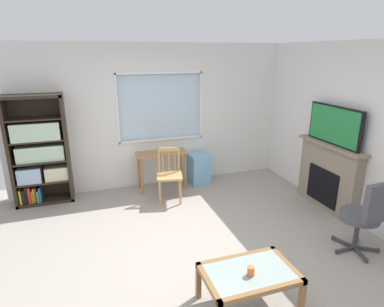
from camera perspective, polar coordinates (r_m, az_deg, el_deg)
name	(u,v)px	position (r m, az deg, el deg)	size (l,w,h in m)	color
ground	(194,253)	(4.29, 0.38, -17.23)	(6.07, 5.90, 0.02)	#9E9389
wall_back_with_window	(150,118)	(6.00, -7.46, 6.31)	(5.07, 0.15, 2.60)	silver
wall_right	(369,137)	(5.14, 29.00, 2.57)	(0.12, 5.10, 2.60)	silver
bookshelf	(39,152)	(5.80, -25.53, 0.18)	(0.90, 0.38, 1.81)	#2D2319
desk_under_window	(162,159)	(5.87, -5.39, -0.98)	(0.91, 0.40, 0.71)	#A37547
wooden_chair	(169,174)	(5.44, -4.04, -3.73)	(0.50, 0.48, 0.90)	tan
plastic_drawer_unit	(199,169)	(6.21, 1.26, -2.70)	(0.35, 0.40, 0.57)	#72ADDB
fireplace	(328,176)	(5.58, 23.04, -3.72)	(0.26, 1.30, 1.08)	gray
tv	(334,125)	(5.34, 23.96, 4.62)	(0.06, 1.05, 0.59)	black
office_chair	(366,214)	(4.52, 28.53, -9.37)	(0.56, 0.58, 1.00)	#4C4C51
coffee_table	(249,276)	(3.40, 10.11, -20.70)	(0.91, 0.59, 0.41)	#8C9E99
sippy_cup	(251,271)	(3.29, 10.42, -19.82)	(0.07, 0.07, 0.09)	orange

